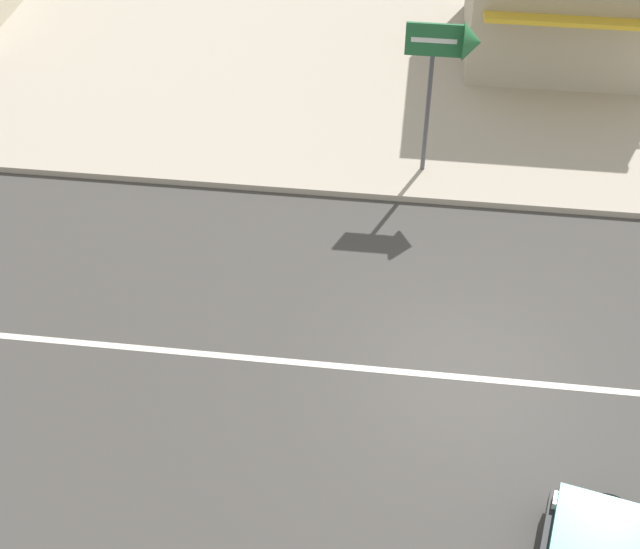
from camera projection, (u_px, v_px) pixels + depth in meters
ground_plane at (467, 378)px, 15.46m from camera, size 160.00×160.00×0.00m
lane_centre_stripe at (467, 378)px, 15.46m from camera, size 50.40×0.14×0.01m
kerb_strip at (467, 86)px, 22.78m from camera, size 68.00×10.00×0.15m
arrow_signboard at (461, 49)px, 17.86m from camera, size 1.51×0.77×3.53m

